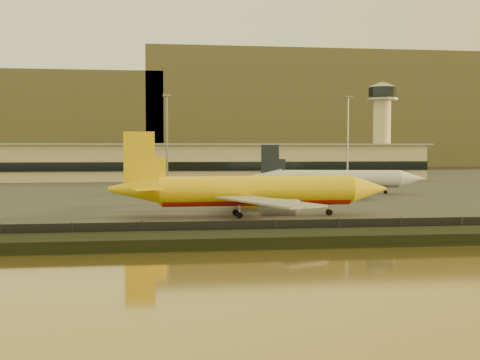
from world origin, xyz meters
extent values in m
plane|color=black|center=(0.00, 0.00, 0.00)|extent=(900.00, 900.00, 0.00)
cube|color=black|center=(0.00, -17.00, 0.70)|extent=(320.00, 7.00, 1.40)
cube|color=#2D2D2D|center=(0.00, 95.00, 0.10)|extent=(320.00, 220.00, 0.20)
cube|color=black|center=(0.00, -13.00, 1.30)|extent=(300.00, 0.05, 2.20)
cube|color=tan|center=(0.00, 125.00, 6.20)|extent=(160.00, 22.00, 12.00)
cube|color=black|center=(0.00, 113.80, 5.20)|extent=(160.00, 0.60, 3.00)
cube|color=gray|center=(0.00, 125.00, 12.50)|extent=(164.00, 24.00, 0.60)
cylinder|color=tan|center=(70.00, 131.00, 15.20)|extent=(6.40, 6.40, 30.00)
cylinder|color=black|center=(70.00, 131.00, 31.95)|extent=(10.40, 10.40, 3.50)
cone|color=gray|center=(70.00, 131.00, 34.70)|extent=(11.20, 11.20, 2.00)
cylinder|color=gray|center=(70.00, 131.00, 29.40)|extent=(11.20, 11.20, 0.80)
cylinder|color=slate|center=(-10.00, 80.00, 12.70)|extent=(0.50, 0.50, 25.00)
cube|color=slate|center=(-10.00, 80.00, 25.40)|extent=(2.20, 2.20, 0.40)
cylinder|color=slate|center=(40.00, 78.00, 12.70)|extent=(0.50, 0.50, 25.00)
cube|color=slate|center=(40.00, 78.00, 25.40)|extent=(2.20, 2.20, 0.40)
cube|color=brown|center=(90.00, 340.00, 35.00)|extent=(220.00, 160.00, 70.00)
cylinder|color=yellow|center=(3.57, 10.14, 4.47)|extent=(31.24, 5.25, 4.50)
cylinder|color=#B3150A|center=(3.57, 10.14, 3.69)|extent=(30.35, 4.24, 3.51)
cone|color=yellow|center=(22.16, 10.59, 4.47)|extent=(6.16, 4.64, 4.50)
cone|color=yellow|center=(-15.88, 9.67, 4.81)|extent=(7.89, 4.68, 4.50)
cube|color=yellow|center=(-15.02, 9.69, 9.76)|extent=(4.76, 0.47, 7.87)
cube|color=yellow|center=(-14.26, 14.20, 5.15)|extent=(5.37, 5.33, 0.27)
cube|color=yellow|center=(-14.04, 5.21, 5.15)|extent=(5.50, 5.47, 0.27)
cube|color=gray|center=(2.42, 22.09, 3.69)|extent=(12.52, 20.35, 0.27)
cylinder|color=gray|center=(4.65, 19.22, 2.45)|extent=(5.25, 2.60, 2.47)
cube|color=gray|center=(3.00, -1.86, 3.69)|extent=(13.28, 20.26, 0.27)
cylinder|color=gray|center=(5.09, 1.11, 2.45)|extent=(5.25, 2.60, 2.47)
cylinder|color=black|center=(15.46, 10.42, 0.69)|extent=(1.01, 0.81, 0.99)
cylinder|color=slate|center=(15.46, 10.42, 1.21)|extent=(0.17, 0.17, 2.02)
cylinder|color=black|center=(0.38, 8.03, 0.69)|extent=(1.01, 0.81, 0.99)
cylinder|color=slate|center=(0.38, 8.03, 1.21)|extent=(0.17, 0.17, 2.02)
cylinder|color=black|center=(0.28, 12.08, 0.69)|extent=(1.01, 0.81, 0.99)
cylinder|color=slate|center=(0.28, 12.08, 1.21)|extent=(0.17, 0.17, 2.02)
cylinder|color=silver|center=(31.12, 55.67, 3.93)|extent=(28.50, 9.52, 3.93)
cylinder|color=gray|center=(31.12, 55.67, 3.24)|extent=(27.55, 8.52, 3.06)
cone|color=silver|center=(47.67, 52.28, 3.93)|extent=(6.18, 4.95, 3.93)
cone|color=silver|center=(13.80, 59.22, 4.23)|extent=(7.72, 5.27, 3.93)
cube|color=black|center=(14.57, 59.06, 8.55)|extent=(4.30, 1.17, 6.87)
cube|color=silver|center=(16.13, 62.75, 4.52)|extent=(5.26, 5.18, 0.24)
cube|color=silver|center=(14.56, 55.05, 4.52)|extent=(4.32, 4.15, 0.24)
cube|color=gray|center=(32.52, 66.41, 3.24)|extent=(14.36, 17.77, 0.24)
cylinder|color=gray|center=(33.91, 63.42, 2.16)|extent=(5.05, 3.06, 2.16)
cube|color=gray|center=(28.19, 45.24, 3.24)|extent=(8.61, 18.38, 0.24)
cylinder|color=gray|center=(30.64, 47.45, 2.16)|extent=(5.05, 3.06, 2.16)
cylinder|color=black|center=(41.71, 53.50, 0.63)|extent=(0.98, 0.85, 0.86)
cylinder|color=slate|center=(41.71, 53.50, 1.08)|extent=(0.21, 0.21, 1.77)
cylinder|color=black|center=(27.88, 54.53, 0.63)|extent=(0.98, 0.85, 0.86)
cylinder|color=slate|center=(27.88, 54.53, 1.08)|extent=(0.21, 0.21, 1.77)
cylinder|color=black|center=(28.59, 57.99, 0.63)|extent=(0.98, 0.85, 0.86)
cylinder|color=slate|center=(28.59, 57.99, 1.08)|extent=(0.21, 0.21, 1.77)
cube|color=yellow|center=(4.97, 23.59, 1.01)|extent=(3.93, 2.60, 1.63)
cube|color=silver|center=(-7.47, 30.98, 1.02)|extent=(3.95, 2.48, 1.65)
camera|label=1|loc=(-11.71, -84.36, 11.07)|focal=45.00mm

